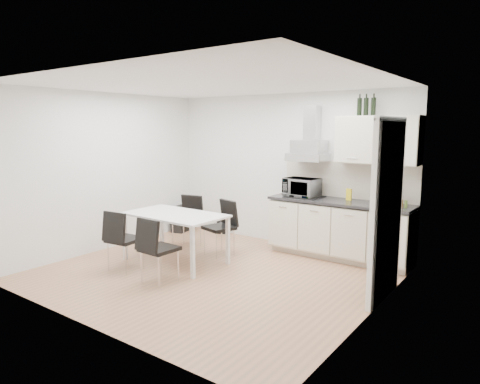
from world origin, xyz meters
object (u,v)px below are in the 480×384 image
object	(u,v)px
chair_near_left	(125,240)
guitar_amp	(183,218)
dining_table	(175,218)
chair_far_right	(219,228)
chair_far_left	(187,222)
chair_near_right	(159,250)
kitchenette	(343,206)
floor_speaker	(223,225)

from	to	relation	value
chair_near_left	guitar_amp	bearing A→B (deg)	108.21
dining_table	chair_far_right	bearing A→B (deg)	64.52
chair_far_right	guitar_amp	size ratio (longest dim) A/B	1.39
chair_far_right	guitar_amp	distance (m)	1.89
chair_far_right	chair_far_left	bearing A→B (deg)	13.88
chair_far_left	chair_near_right	distance (m)	1.65
kitchenette	chair_near_left	size ratio (longest dim) A/B	2.86
chair_near_right	guitar_amp	xyz separation A→B (m)	(-1.75, 2.31, -0.19)
chair_near_right	chair_far_left	bearing A→B (deg)	122.31
chair_near_right	guitar_amp	bearing A→B (deg)	129.01
guitar_amp	floor_speaker	world-z (taller)	guitar_amp
chair_near_right	floor_speaker	bearing A→B (deg)	112.35
kitchenette	chair_near_right	bearing A→B (deg)	-122.68
chair_far_right	guitar_amp	bearing A→B (deg)	-13.08
dining_table	chair_far_left	xyz separation A→B (m)	(-0.41, 0.68, -0.24)
chair_near_left	floor_speaker	distance (m)	2.54
chair_far_left	guitar_amp	distance (m)	1.29
kitchenette	chair_near_left	bearing A→B (deg)	-134.22
chair_far_right	chair_near_left	size ratio (longest dim) A/B	1.00
chair_near_left	dining_table	bearing A→B (deg)	59.64
dining_table	chair_far_left	bearing A→B (deg)	121.34
kitchenette	guitar_amp	bearing A→B (deg)	-178.52
chair_near_right	floor_speaker	world-z (taller)	chair_near_right
kitchenette	chair_far_left	xyz separation A→B (m)	(-2.37, -0.97, -0.39)
dining_table	chair_far_right	xyz separation A→B (m)	(0.32, 0.66, -0.24)
dining_table	floor_speaker	world-z (taller)	dining_table
kitchenette	dining_table	world-z (taller)	kitchenette
chair_near_right	floor_speaker	distance (m)	2.75
chair_near_left	chair_far_left	bearing A→B (deg)	87.97
kitchenette	floor_speaker	distance (m)	2.59
chair_far_right	floor_speaker	distance (m)	1.47
chair_near_left	guitar_amp	xyz separation A→B (m)	(-1.00, 2.26, -0.19)
chair_near_left	chair_near_right	bearing A→B (deg)	-9.32
kitchenette	floor_speaker	size ratio (longest dim) A/B	8.00
kitchenette	chair_near_right	world-z (taller)	kitchenette
kitchenette	chair_near_right	xyz separation A→B (m)	(-1.54, -2.39, -0.39)
kitchenette	chair_far_right	distance (m)	1.97
chair_near_left	guitar_amp	size ratio (longest dim) A/B	1.39
floor_speaker	dining_table	bearing A→B (deg)	-98.57
dining_table	floor_speaker	xyz separation A→B (m)	(-0.53, 1.82, -0.52)
guitar_amp	floor_speaker	distance (m)	0.84
chair_far_left	guitar_amp	size ratio (longest dim) A/B	1.39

